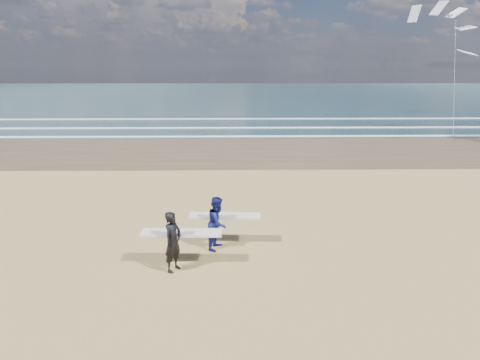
{
  "coord_description": "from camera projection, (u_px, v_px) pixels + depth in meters",
  "views": [
    {
      "loc": [
        1.7,
        -9.99,
        5.39
      ],
      "look_at": [
        1.99,
        6.0,
        1.08
      ],
      "focal_mm": 32.0,
      "sensor_mm": 36.0,
      "label": 1
    }
  ],
  "objects": [
    {
      "name": "ocean",
      "position": [
        329.0,
        94.0,
        80.87
      ],
      "size": [
        220.0,
        100.0,
        0.02
      ],
      "primitive_type": "cube",
      "color": "#1A3139",
      "rests_on": "ground"
    },
    {
      "name": "foam_breakers",
      "position": [
        435.0,
        126.0,
        38.48
      ],
      "size": [
        220.0,
        11.7,
        0.05
      ],
      "color": "white",
      "rests_on": "ground"
    },
    {
      "name": "surfer_far",
      "position": [
        219.0,
        222.0,
        12.84
      ],
      "size": [
        2.23,
        1.15,
        1.63
      ],
      "color": "#0E1351",
      "rests_on": "ground"
    },
    {
      "name": "surfer_near",
      "position": [
        174.0,
        240.0,
        11.44
      ],
      "size": [
        2.21,
        1.0,
        1.67
      ],
      "color": "black",
      "rests_on": "ground"
    },
    {
      "name": "kite_1",
      "position": [
        455.0,
        54.0,
        33.89
      ],
      "size": [
        6.67,
        4.83,
        10.74
      ],
      "color": "slate",
      "rests_on": "ground"
    }
  ]
}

